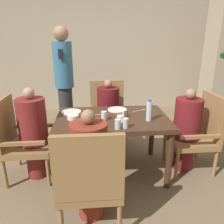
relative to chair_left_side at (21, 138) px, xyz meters
name	(u,v)px	position (x,y,z in m)	size (l,w,h in m)	color
ground_plane	(112,171)	(1.06, 0.00, -0.50)	(16.00, 16.00, 0.00)	#7A664C
wall_back	(102,47)	(1.06, 2.59, 0.90)	(8.00, 0.06, 2.80)	tan
pillar_stone	(223,52)	(3.21, 1.54, 0.85)	(0.51, 0.51, 2.70)	tan
dining_table	(112,125)	(1.06, 0.00, 0.12)	(1.29, 0.84, 0.72)	#422819
chair_left_side	(21,138)	(0.00, 0.00, 0.00)	(0.53, 0.53, 0.96)	olive
diner_in_left_chair	(34,133)	(0.15, 0.00, 0.06)	(0.32, 0.32, 1.09)	maroon
chair_far_side	(108,112)	(1.06, 0.84, 0.00)	(0.53, 0.53, 0.96)	olive
diner_in_far_chair	(108,113)	(1.06, 0.69, 0.03)	(0.32, 0.32, 1.03)	#5B1419
chair_right_side	(198,131)	(2.12, 0.00, 0.00)	(0.53, 0.53, 0.96)	olive
diner_in_right_chair	(186,129)	(1.97, 0.00, 0.03)	(0.32, 0.32, 1.04)	maroon
chair_near_corner	(90,179)	(0.80, -0.84, 0.00)	(0.53, 0.53, 0.96)	olive
diner_in_near_chair	(90,165)	(0.80, -0.69, 0.04)	(0.32, 0.32, 1.05)	maroon
standing_host	(64,80)	(0.38, 1.19, 0.45)	(0.30, 0.34, 1.77)	#2D2D33
plate_main_left	(71,112)	(0.57, 0.21, 0.23)	(0.24, 0.24, 0.01)	white
plate_main_right	(117,110)	(1.15, 0.26, 0.23)	(0.24, 0.24, 0.01)	white
teacup_with_saucer	(120,119)	(1.14, -0.12, 0.25)	(0.12, 0.12, 0.06)	white
bowl_small	(73,117)	(0.61, -0.02, 0.24)	(0.13, 0.13, 0.05)	white
water_bottle	(149,111)	(1.46, -0.13, 0.33)	(0.06, 0.06, 0.24)	silver
glass_tall_near	(118,124)	(1.09, -0.34, 0.27)	(0.06, 0.06, 0.10)	silver
glass_tall_mid	(125,123)	(1.17, -0.32, 0.27)	(0.06, 0.06, 0.10)	silver
glass_tall_far	(104,116)	(0.96, -0.08, 0.27)	(0.06, 0.06, 0.10)	silver
salt_shaker	(123,114)	(1.19, 0.00, 0.26)	(0.03, 0.03, 0.08)	white
pepper_shaker	(127,114)	(1.23, 0.00, 0.26)	(0.03, 0.03, 0.07)	#4C3D2D
fork_beside_plate	(140,110)	(1.43, 0.22, 0.22)	(0.18, 0.10, 0.00)	silver
knife_beside_plate	(101,114)	(0.93, 0.10, 0.22)	(0.20, 0.06, 0.00)	silver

